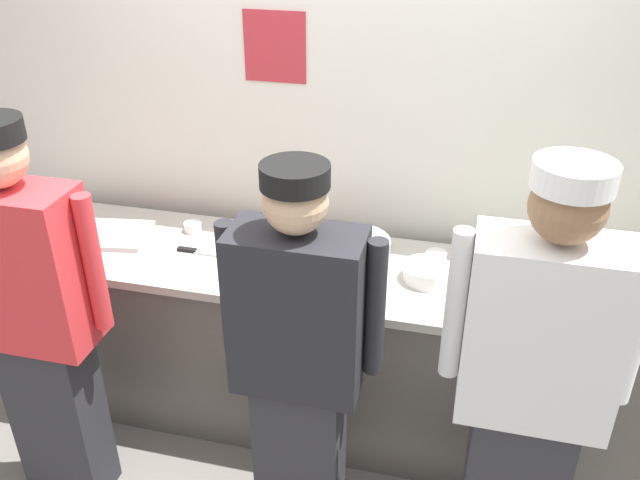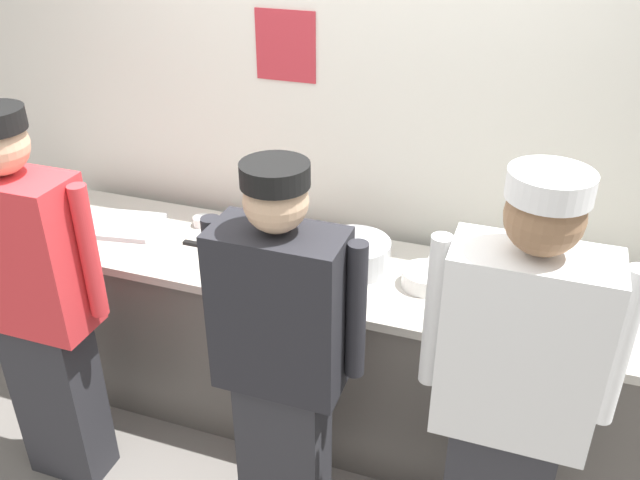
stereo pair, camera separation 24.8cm
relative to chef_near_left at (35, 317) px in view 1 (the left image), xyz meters
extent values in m
plane|color=slate|center=(0.94, 0.33, -0.92)|extent=(9.00, 9.00, 0.00)
cube|color=silver|center=(0.94, 1.15, 0.53)|extent=(4.73, 0.10, 2.90)
cube|color=#B72D38|center=(0.66, 1.10, 0.82)|extent=(0.29, 0.01, 0.32)
cube|color=#56514C|center=(0.94, 0.69, -0.50)|extent=(2.95, 0.61, 0.85)
cube|color=#B7B2A8|center=(0.94, 0.69, -0.05)|extent=(3.01, 0.67, 0.04)
cube|color=#2D2D33|center=(0.00, 0.00, -0.51)|extent=(0.34, 0.20, 0.82)
cube|color=red|center=(0.00, 0.00, 0.22)|extent=(0.48, 0.24, 0.65)
cylinder|color=red|center=(0.27, 0.04, 0.26)|extent=(0.07, 0.07, 0.55)
cube|color=#2D2D33|center=(1.05, 0.03, -0.53)|extent=(0.33, 0.20, 0.79)
cube|color=#232328|center=(1.05, 0.03, 0.18)|extent=(0.46, 0.24, 0.62)
cylinder|color=#232328|center=(0.78, 0.07, 0.21)|extent=(0.07, 0.07, 0.53)
cylinder|color=#232328|center=(1.31, 0.07, 0.21)|extent=(0.07, 0.07, 0.53)
sphere|color=tan|center=(1.05, 0.03, 0.60)|extent=(0.21, 0.21, 0.21)
cylinder|color=black|center=(1.05, 0.03, 0.69)|extent=(0.22, 0.22, 0.07)
cube|color=white|center=(1.86, 0.03, 0.24)|extent=(0.48, 0.24, 0.66)
cylinder|color=white|center=(1.58, 0.07, 0.27)|extent=(0.07, 0.07, 0.56)
cylinder|color=white|center=(2.13, 0.07, 0.27)|extent=(0.07, 0.07, 0.56)
sphere|color=#8C6647|center=(1.86, 0.03, 0.68)|extent=(0.22, 0.22, 0.22)
cylinder|color=white|center=(1.86, 0.03, 0.78)|extent=(0.24, 0.24, 0.08)
cylinder|color=white|center=(1.44, 0.68, -0.03)|extent=(0.21, 0.21, 0.01)
cylinder|color=white|center=(1.44, 0.68, -0.01)|extent=(0.21, 0.21, 0.01)
cylinder|color=white|center=(1.44, 0.68, 0.00)|extent=(0.21, 0.21, 0.01)
cylinder|color=white|center=(1.44, 0.68, 0.01)|extent=(0.21, 0.21, 0.01)
cylinder|color=white|center=(1.44, 0.68, 0.02)|extent=(0.21, 0.21, 0.01)
cylinder|color=white|center=(1.44, 0.68, 0.03)|extent=(0.21, 0.21, 0.01)
cylinder|color=#B7BABF|center=(1.11, 0.72, 0.03)|extent=(0.32, 0.32, 0.13)
cube|color=#B7BABF|center=(-0.11, 0.70, -0.02)|extent=(0.47, 0.35, 0.02)
cylinder|color=#56A333|center=(1.98, 0.60, 0.05)|extent=(0.05, 0.05, 0.17)
cone|color=#56A333|center=(1.98, 0.60, 0.15)|extent=(0.05, 0.05, 0.04)
cylinder|color=white|center=(0.29, 0.85, -0.01)|extent=(0.08, 0.08, 0.05)
cylinder|color=red|center=(0.29, 0.85, 0.01)|extent=(0.07, 0.07, 0.01)
cylinder|color=white|center=(1.62, 0.53, -0.01)|extent=(0.09, 0.09, 0.05)
cylinder|color=gold|center=(1.62, 0.53, 0.01)|extent=(0.08, 0.08, 0.01)
cylinder|color=white|center=(1.47, 0.86, -0.01)|extent=(0.10, 0.10, 0.04)
cylinder|color=#5B932D|center=(1.47, 0.86, 0.00)|extent=(0.08, 0.08, 0.01)
cylinder|color=white|center=(0.80, 0.84, -0.01)|extent=(0.08, 0.08, 0.04)
cylinder|color=red|center=(0.80, 0.84, 0.00)|extent=(0.07, 0.07, 0.01)
cylinder|color=white|center=(2.03, 0.80, 0.02)|extent=(0.09, 0.09, 0.10)
cube|color=#B7BABF|center=(0.48, 0.66, -0.03)|extent=(0.19, 0.03, 0.01)
cube|color=black|center=(0.34, 0.66, -0.02)|extent=(0.09, 0.03, 0.02)
camera|label=1|loc=(1.58, -1.80, 1.53)|focal=37.73mm
camera|label=2|loc=(1.82, -1.73, 1.53)|focal=37.73mm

